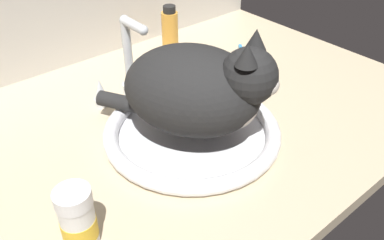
{
  "coord_description": "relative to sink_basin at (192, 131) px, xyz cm",
  "views": [
    {
      "loc": [
        -41.3,
        -56.21,
        53.1
      ],
      "look_at": [
        0.62,
        -6.49,
        7.0
      ],
      "focal_mm": 38.18,
      "sensor_mm": 36.0,
      "label": 1
    }
  ],
  "objects": [
    {
      "name": "toothbrush",
      "position": [
        31.32,
        14.91,
        -0.72
      ],
      "size": [
        12.05,
        15.96,
        1.7
      ],
      "color": "#338CD1",
      "rests_on": "countertop"
    },
    {
      "name": "countertop",
      "position": [
        -0.62,
        6.49,
        -2.83
      ],
      "size": [
        119.0,
        74.91,
        3.0
      ],
      "primitive_type": "cube",
      "color": "#CCB793",
      "rests_on": "ground"
    },
    {
      "name": "cat",
      "position": [
        0.81,
        -1.45,
        10.15
      ],
      "size": [
        30.84,
        35.2,
        20.24
      ],
      "color": "black",
      "rests_on": "sink_basin"
    },
    {
      "name": "faucet",
      "position": [
        0.0,
        21.36,
        5.79
      ],
      "size": [
        18.9,
        9.93,
        18.86
      ],
      "color": "silver",
      "rests_on": "countertop"
    },
    {
      "name": "pill_bottle",
      "position": [
        -29.16,
        -9.34,
        3.55
      ],
      "size": [
        5.32,
        5.32,
        10.53
      ],
      "color": "white",
      "rests_on": "countertop"
    },
    {
      "name": "amber_bottle",
      "position": [
        20.3,
        33.3,
        4.85
      ],
      "size": [
        4.46,
        4.46,
        13.09
      ],
      "color": "gold",
      "rests_on": "countertop"
    },
    {
      "name": "sink_basin",
      "position": [
        0.0,
        0.0,
        0.0
      ],
      "size": [
        35.2,
        35.2,
        2.98
      ],
      "color": "white",
      "rests_on": "countertop"
    }
  ]
}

